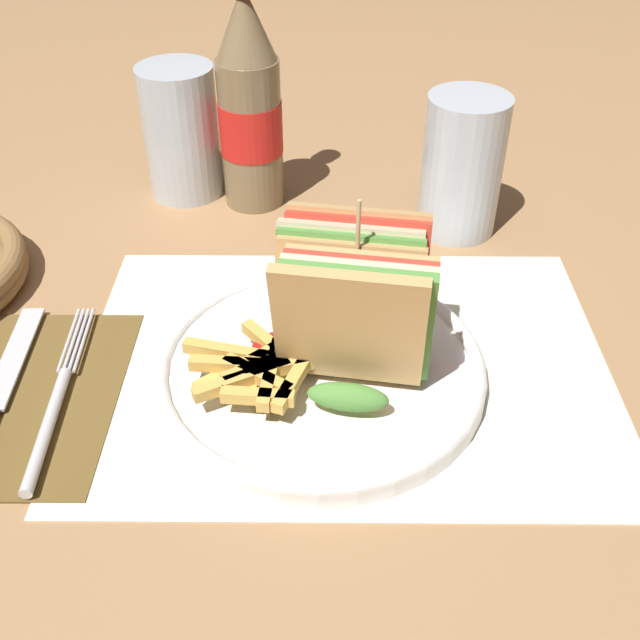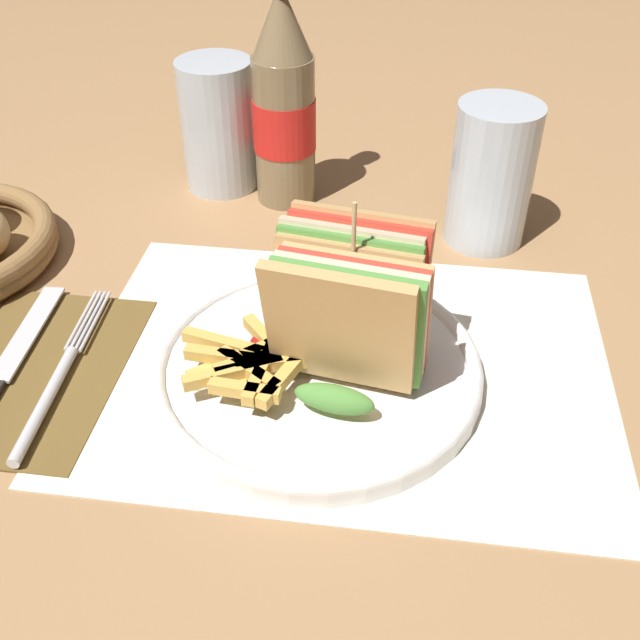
{
  "view_description": "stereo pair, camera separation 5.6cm",
  "coord_description": "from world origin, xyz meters",
  "views": [
    {
      "loc": [
        -0.02,
        -0.4,
        0.39
      ],
      "look_at": [
        -0.02,
        0.04,
        0.04
      ],
      "focal_mm": 42.0,
      "sensor_mm": 36.0,
      "label": 1
    },
    {
      "loc": [
        0.04,
        -0.39,
        0.39
      ],
      "look_at": [
        -0.02,
        0.04,
        0.04
      ],
      "focal_mm": 42.0,
      "sensor_mm": 36.0,
      "label": 2
    }
  ],
  "objects": [
    {
      "name": "napkin",
      "position": [
        -0.23,
        -0.0,
        0.0
      ],
      "size": [
        0.13,
        0.19,
        0.0
      ],
      "color": "brown",
      "rests_on": "ground_plane"
    },
    {
      "name": "glass_far",
      "position": [
        -0.16,
        0.32,
        0.06
      ],
      "size": [
        0.08,
        0.08,
        0.13
      ],
      "color": "silver",
      "rests_on": "ground_plane"
    },
    {
      "name": "placemat",
      "position": [
        -0.0,
        0.04,
        0.0
      ],
      "size": [
        0.41,
        0.3,
        0.0
      ],
      "color": "silver",
      "rests_on": "ground_plane"
    },
    {
      "name": "ketchup_blob",
      "position": [
        -0.05,
        0.03,
        0.03
      ],
      "size": [
        0.04,
        0.03,
        0.01
      ],
      "color": "maroon",
      "rests_on": "plate_main"
    },
    {
      "name": "fries_pile",
      "position": [
        -0.06,
        0.0,
        0.03
      ],
      "size": [
        0.11,
        0.11,
        0.02
      ],
      "color": "gold",
      "rests_on": "plate_main"
    },
    {
      "name": "glass_near",
      "position": [
        0.11,
        0.24,
        0.06
      ],
      "size": [
        0.08,
        0.08,
        0.13
      ],
      "color": "silver",
      "rests_on": "ground_plane"
    },
    {
      "name": "fork",
      "position": [
        -0.21,
        -0.02,
        0.01
      ],
      "size": [
        0.02,
        0.19,
        0.01
      ],
      "rotation": [
        0.0,
        0.0,
        0.05
      ],
      "color": "silver",
      "rests_on": "napkin"
    },
    {
      "name": "knife",
      "position": [
        -0.26,
        -0.0,
        0.01
      ],
      "size": [
        0.03,
        0.2,
        0.0
      ],
      "rotation": [
        0.0,
        0.0,
        0.05
      ],
      "color": "black",
      "rests_on": "napkin"
    },
    {
      "name": "coke_bottle_near",
      "position": [
        -0.09,
        0.3,
        0.1
      ],
      "size": [
        0.06,
        0.06,
        0.24
      ],
      "color": "#7A6647",
      "rests_on": "ground_plane"
    },
    {
      "name": "ground_plane",
      "position": [
        0.0,
        0.0,
        0.0
      ],
      "size": [
        4.0,
        4.0,
        0.0
      ],
      "primitive_type": "plane",
      "color": "#9E754C"
    },
    {
      "name": "club_sandwich",
      "position": [
        0.01,
        0.02,
        0.07
      ],
      "size": [
        0.12,
        0.12,
        0.14
      ],
      "color": "tan",
      "rests_on": "plate_main"
    },
    {
      "name": "plate_main",
      "position": [
        -0.02,
        0.02,
        0.01
      ],
      "size": [
        0.25,
        0.25,
        0.02
      ],
      "color": "white",
      "rests_on": "ground_plane"
    }
  ]
}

